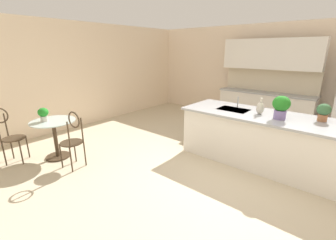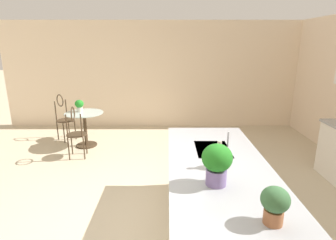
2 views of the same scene
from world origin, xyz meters
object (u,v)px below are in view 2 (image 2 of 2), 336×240
(bistro_table, at_px, (85,126))
(potted_plant_on_table, at_px, (79,105))
(chair_by_island, at_px, (75,130))
(vase_on_counter, at_px, (219,157))
(potted_plant_counter_far, at_px, (275,203))
(chair_near_window, at_px, (64,115))
(potted_plant_counter_near, at_px, (217,162))

(bistro_table, relative_size, potted_plant_on_table, 3.13)
(chair_by_island, height_order, vase_on_counter, vase_on_counter)
(potted_plant_on_table, relative_size, vase_on_counter, 0.89)
(chair_by_island, bearing_deg, potted_plant_on_table, -169.80)
(bistro_table, height_order, vase_on_counter, vase_on_counter)
(potted_plant_counter_far, bearing_deg, bistro_table, -147.10)
(potted_plant_counter_far, bearing_deg, chair_near_window, -144.14)
(chair_by_island, xyz_separation_m, potted_plant_on_table, (-0.74, -0.13, 0.31))
(chair_near_window, xyz_separation_m, potted_plant_counter_near, (3.77, 2.81, 0.57))
(potted_plant_counter_near, bearing_deg, chair_by_island, -140.83)
(chair_near_window, height_order, chair_by_island, same)
(bistro_table, height_order, potted_plant_on_table, potted_plant_on_table)
(chair_near_window, bearing_deg, potted_plant_on_table, 54.93)
(potted_plant_counter_near, distance_m, potted_plant_counter_far, 0.63)
(potted_plant_on_table, bearing_deg, vase_on_counter, 38.05)
(chair_near_window, bearing_deg, vase_on_counter, 40.30)
(bistro_table, xyz_separation_m, vase_on_counter, (2.98, 2.29, 0.58))
(chair_by_island, bearing_deg, bistro_table, -178.06)
(bistro_table, xyz_separation_m, potted_plant_counter_near, (3.33, 2.20, 0.69))
(bistro_table, relative_size, potted_plant_counter_far, 2.84)
(chair_near_window, xyz_separation_m, vase_on_counter, (3.42, 2.90, 0.46))
(chair_near_window, xyz_separation_m, chair_by_island, (1.09, 0.63, 0.00))
(chair_near_window, relative_size, potted_plant_counter_near, 2.72)
(bistro_table, distance_m, potted_plant_counter_near, 4.05)
(chair_near_window, relative_size, chair_by_island, 1.00)
(chair_by_island, bearing_deg, vase_on_counter, 44.25)
(bistro_table, bearing_deg, chair_near_window, -125.55)
(chair_near_window, bearing_deg, bistro_table, 54.45)
(chair_near_window, height_order, vase_on_counter, vase_on_counter)
(chair_by_island, distance_m, potted_plant_counter_far, 4.11)
(potted_plant_on_table, distance_m, vase_on_counter, 3.90)
(potted_plant_counter_far, bearing_deg, vase_on_counter, -166.14)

